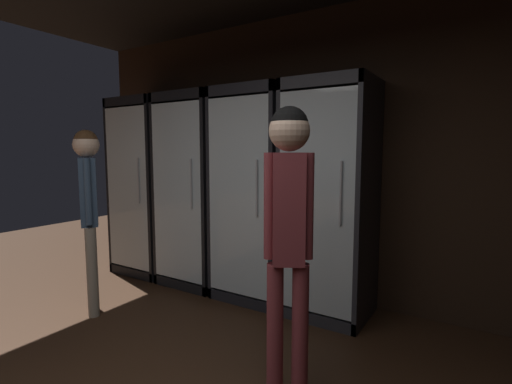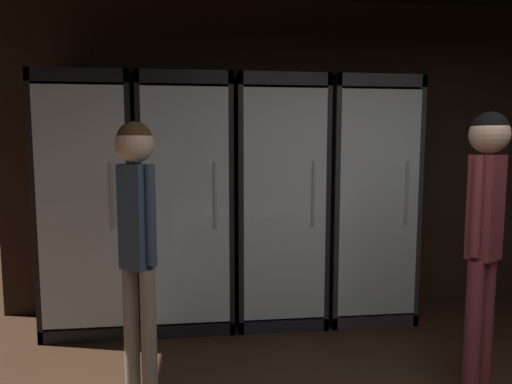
{
  "view_description": "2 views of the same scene",
  "coord_description": "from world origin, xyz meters",
  "px_view_note": "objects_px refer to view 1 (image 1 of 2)",
  "views": [
    {
      "loc": [
        1.38,
        -0.46,
        1.47
      ],
      "look_at": [
        -0.38,
        2.35,
        1.1
      ],
      "focal_mm": 26.41,
      "sensor_mm": 36.0,
      "label": 1
    },
    {
      "loc": [
        -1.22,
        -1.06,
        1.51
      ],
      "look_at": [
        -0.79,
        2.58,
        1.12
      ],
      "focal_mm": 31.28,
      "sensor_mm": 36.0,
      "label": 2
    }
  ],
  "objects_px": {
    "cooler_left": "(199,192)",
    "cooler_center": "(258,196)",
    "cooler_right": "(331,202)",
    "cooler_far_left": "(151,188)",
    "shopper_far": "(289,216)",
    "shopper_near": "(89,196)"
  },
  "relations": [
    {
      "from": "shopper_far",
      "to": "cooler_far_left",
      "type": "bearing_deg",
      "value": 152.56
    },
    {
      "from": "cooler_center",
      "to": "shopper_far",
      "type": "height_order",
      "value": "cooler_center"
    },
    {
      "from": "cooler_right",
      "to": "cooler_left",
      "type": "bearing_deg",
      "value": 179.99
    },
    {
      "from": "cooler_center",
      "to": "cooler_left",
      "type": "bearing_deg",
      "value": -179.9
    },
    {
      "from": "cooler_center",
      "to": "shopper_near",
      "type": "distance_m",
      "value": 1.56
    },
    {
      "from": "cooler_center",
      "to": "shopper_near",
      "type": "bearing_deg",
      "value": -130.66
    },
    {
      "from": "shopper_near",
      "to": "cooler_center",
      "type": "bearing_deg",
      "value": 49.34
    },
    {
      "from": "cooler_left",
      "to": "cooler_center",
      "type": "distance_m",
      "value": 0.77
    },
    {
      "from": "cooler_far_left",
      "to": "shopper_near",
      "type": "height_order",
      "value": "cooler_far_left"
    },
    {
      "from": "cooler_far_left",
      "to": "cooler_left",
      "type": "distance_m",
      "value": 0.77
    },
    {
      "from": "shopper_near",
      "to": "shopper_far",
      "type": "bearing_deg",
      "value": -4.1
    },
    {
      "from": "shopper_far",
      "to": "cooler_left",
      "type": "bearing_deg",
      "value": 143.46
    },
    {
      "from": "shopper_near",
      "to": "cooler_right",
      "type": "bearing_deg",
      "value": 33.54
    },
    {
      "from": "cooler_right",
      "to": "shopper_near",
      "type": "bearing_deg",
      "value": -146.46
    },
    {
      "from": "cooler_left",
      "to": "cooler_center",
      "type": "relative_size",
      "value": 1.0
    },
    {
      "from": "cooler_left",
      "to": "shopper_far",
      "type": "xyz_separation_m",
      "value": [
        1.79,
        -1.33,
        0.09
      ]
    },
    {
      "from": "cooler_center",
      "to": "shopper_far",
      "type": "xyz_separation_m",
      "value": [
        1.03,
        -1.33,
        0.09
      ]
    },
    {
      "from": "cooler_far_left",
      "to": "cooler_left",
      "type": "xyz_separation_m",
      "value": [
        0.77,
        -0.0,
        -0.0
      ]
    },
    {
      "from": "cooler_far_left",
      "to": "cooler_right",
      "type": "distance_m",
      "value": 2.3
    },
    {
      "from": "cooler_right",
      "to": "shopper_far",
      "type": "relative_size",
      "value": 1.21
    },
    {
      "from": "cooler_right",
      "to": "cooler_center",
      "type": "bearing_deg",
      "value": 179.88
    },
    {
      "from": "shopper_far",
      "to": "shopper_near",
      "type": "bearing_deg",
      "value": 175.9
    }
  ]
}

